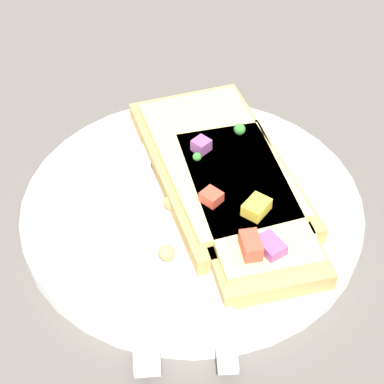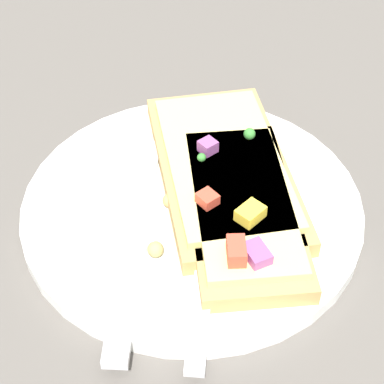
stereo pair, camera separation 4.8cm
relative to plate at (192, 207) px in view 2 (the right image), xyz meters
name	(u,v)px [view 2 (the right image)]	position (x,y,z in m)	size (l,w,h in m)	color
ground_plane	(192,212)	(0.00, 0.00, -0.01)	(4.00, 4.00, 0.00)	#56514C
plate	(192,207)	(0.00, 0.00, 0.00)	(0.26, 0.26, 0.01)	white
fork	(209,226)	(-0.03, 0.00, 0.01)	(0.21, 0.09, 0.01)	silver
knife	(131,254)	(-0.04, 0.05, 0.01)	(0.20, 0.08, 0.01)	silver
pizza_slice_main	(224,167)	(0.02, -0.03, 0.02)	(0.19, 0.11, 0.03)	tan
pizza_slice_corner	(241,207)	(-0.02, -0.03, 0.02)	(0.18, 0.10, 0.03)	tan
crumb_scatter	(166,213)	(-0.01, 0.02, 0.01)	(0.07, 0.04, 0.01)	gold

